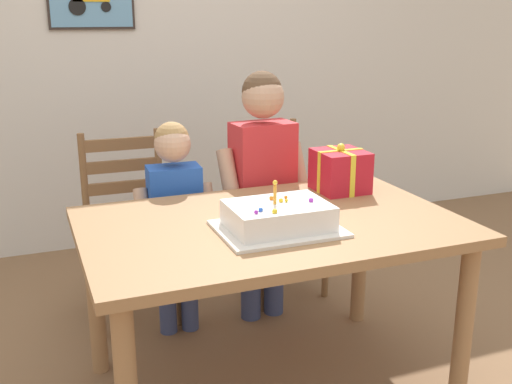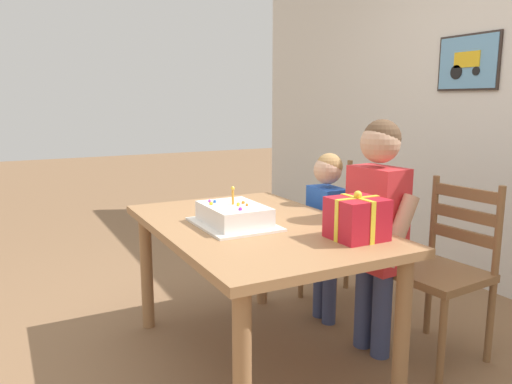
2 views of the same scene
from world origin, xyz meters
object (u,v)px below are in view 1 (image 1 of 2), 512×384
at_px(chair_right, 275,208).
at_px(birthday_cake, 278,218).
at_px(child_younger, 175,209).
at_px(dining_table, 271,244).
at_px(chair_left, 129,225).
at_px(gift_box_red_large, 340,171).
at_px(child_older, 263,173).

bearing_deg(chair_right, birthday_cake, -112.45).
bearing_deg(child_younger, dining_table, -68.85).
distance_m(dining_table, chair_left, 0.99).
bearing_deg(child_younger, chair_right, 25.15).
height_order(birthday_cake, child_younger, child_younger).
height_order(birthday_cake, gift_box_red_large, gift_box_red_large).
bearing_deg(birthday_cake, child_older, 72.40).
xyz_separation_m(gift_box_red_large, chair_right, (-0.05, 0.62, -0.35)).
bearing_deg(chair_left, child_older, -26.01).
distance_m(dining_table, child_older, 0.64).
bearing_deg(chair_right, child_older, -122.72).
distance_m(birthday_cake, child_younger, 0.75).
bearing_deg(chair_right, chair_left, 179.99).
xyz_separation_m(birthday_cake, gift_box_red_large, (0.46, 0.38, 0.04)).
distance_m(gift_box_red_large, child_younger, 0.77).
distance_m(gift_box_red_large, chair_left, 1.10).
relative_size(birthday_cake, gift_box_red_large, 1.95).
bearing_deg(gift_box_red_large, birthday_cake, -140.64).
xyz_separation_m(dining_table, gift_box_red_large, (0.44, 0.27, 0.18)).
bearing_deg(chair_right, dining_table, -113.90).
relative_size(gift_box_red_large, child_younger, 0.22).
bearing_deg(gift_box_red_large, dining_table, -148.53).
bearing_deg(chair_right, gift_box_red_large, -85.38).
distance_m(gift_box_red_large, chair_right, 0.71).
bearing_deg(dining_table, gift_box_red_large, 31.47).
distance_m(birthday_cake, chair_right, 1.12).
relative_size(chair_right, child_older, 0.75).
xyz_separation_m(dining_table, birthday_cake, (-0.02, -0.11, 0.14)).
bearing_deg(child_younger, child_older, -0.06).
xyz_separation_m(chair_right, child_older, (-0.19, -0.29, 0.28)).
xyz_separation_m(dining_table, child_older, (0.21, 0.59, 0.12)).
bearing_deg(child_younger, gift_box_red_large, -25.67).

